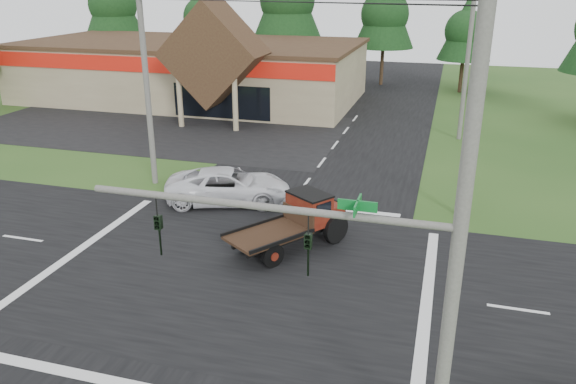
% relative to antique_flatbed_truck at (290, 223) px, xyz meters
% --- Properties ---
extents(ground, '(120.00, 120.00, 0.00)m').
position_rel_antique_flatbed_truck_xyz_m(ground, '(-1.28, -2.37, -1.11)').
color(ground, '#264819').
rests_on(ground, ground).
extents(road_ns, '(12.00, 120.00, 0.02)m').
position_rel_antique_flatbed_truck_xyz_m(road_ns, '(-1.28, -2.37, -1.10)').
color(road_ns, black).
rests_on(road_ns, ground).
extents(road_ew, '(120.00, 12.00, 0.02)m').
position_rel_antique_flatbed_truck_xyz_m(road_ew, '(-1.28, -2.37, -1.10)').
color(road_ew, black).
rests_on(road_ew, ground).
extents(parking_apron, '(28.00, 14.00, 0.02)m').
position_rel_antique_flatbed_truck_xyz_m(parking_apron, '(-15.28, 16.63, -1.10)').
color(parking_apron, black).
rests_on(parking_apron, ground).
extents(cvs_building, '(30.40, 18.20, 9.19)m').
position_rel_antique_flatbed_truck_xyz_m(cvs_building, '(-16.99, 27.20, 1.67)').
color(cvs_building, gray).
rests_on(cvs_building, ground).
extents(traffic_signal_mast, '(8.12, 0.24, 7.00)m').
position_rel_antique_flatbed_truck_xyz_m(traffic_signal_mast, '(4.54, -9.87, 3.31)').
color(traffic_signal_mast, '#595651').
rests_on(traffic_signal_mast, ground).
extents(utility_pole_nr, '(2.00, 0.30, 11.00)m').
position_rel_antique_flatbed_truck_xyz_m(utility_pole_nr, '(6.22, -9.87, 4.53)').
color(utility_pole_nr, '#595651').
rests_on(utility_pole_nr, ground).
extents(utility_pole_nw, '(2.00, 0.30, 10.50)m').
position_rel_antique_flatbed_truck_xyz_m(utility_pole_nw, '(-9.28, 5.63, 4.28)').
color(utility_pole_nw, '#595651').
rests_on(utility_pole_nw, ground).
extents(utility_pole_ne, '(2.00, 0.30, 11.50)m').
position_rel_antique_flatbed_truck_xyz_m(utility_pole_ne, '(6.72, 5.63, 4.78)').
color(utility_pole_ne, '#595651').
rests_on(utility_pole_ne, ground).
extents(utility_pole_n, '(2.00, 0.30, 11.20)m').
position_rel_antique_flatbed_truck_xyz_m(utility_pole_n, '(6.72, 19.63, 4.63)').
color(utility_pole_n, '#595651').
rests_on(utility_pole_n, ground).
extents(tree_row_a, '(6.72, 6.72, 12.12)m').
position_rel_antique_flatbed_truck_xyz_m(tree_row_a, '(-31.28, 37.63, 6.94)').
color(tree_row_a, '#332316').
rests_on(tree_row_a, ground).
extents(tree_row_b, '(5.60, 5.60, 10.10)m').
position_rel_antique_flatbed_truck_xyz_m(tree_row_b, '(-21.28, 39.63, 5.59)').
color(tree_row_b, '#332316').
rests_on(tree_row_b, ground).
extents(tree_row_d, '(6.16, 6.16, 11.11)m').
position_rel_antique_flatbed_truck_xyz_m(tree_row_d, '(-1.28, 39.63, 6.26)').
color(tree_row_d, '#332316').
rests_on(tree_row_d, ground).
extents(tree_row_e, '(5.04, 5.04, 9.09)m').
position_rel_antique_flatbed_truck_xyz_m(tree_row_e, '(6.72, 37.63, 4.92)').
color(tree_row_e, '#332316').
rests_on(tree_row_e, ground).
extents(antique_flatbed_truck, '(4.71, 5.53, 2.22)m').
position_rel_antique_flatbed_truck_xyz_m(antique_flatbed_truck, '(0.00, 0.00, 0.00)').
color(antique_flatbed_truck, '#4F100B').
rests_on(antique_flatbed_truck, ground).
extents(white_pickup, '(6.66, 4.46, 1.70)m').
position_rel_antique_flatbed_truck_xyz_m(white_pickup, '(-4.34, 4.12, -0.26)').
color(white_pickup, white).
rests_on(white_pickup, ground).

